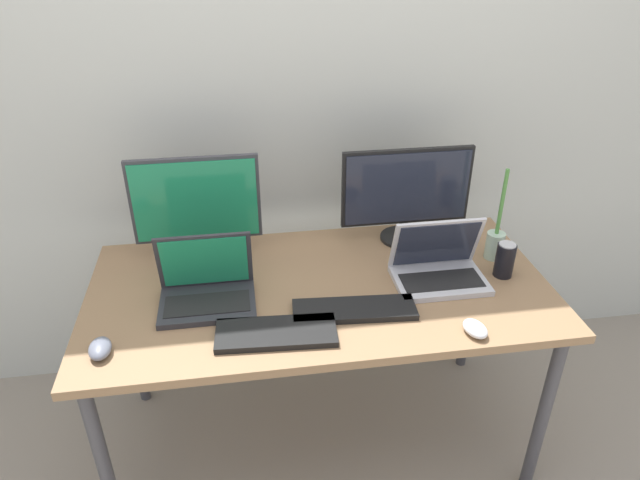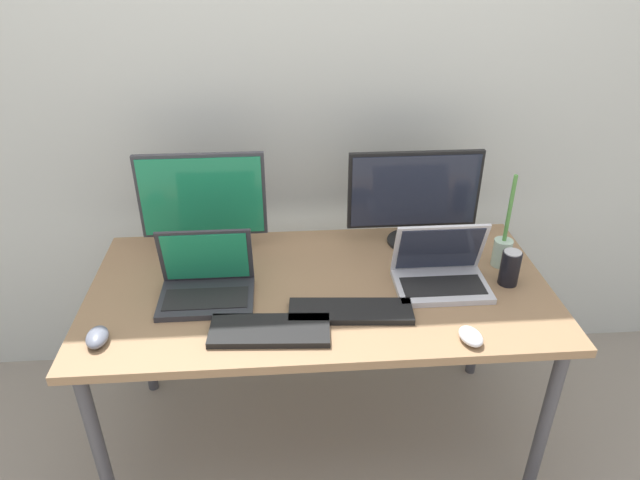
% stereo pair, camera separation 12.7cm
% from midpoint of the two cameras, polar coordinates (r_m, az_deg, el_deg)
% --- Properties ---
extents(ground_plane, '(16.00, 16.00, 0.00)m').
position_cam_midpoint_polar(ground_plane, '(2.45, -1.57, -19.07)').
color(ground_plane, gray).
extents(wall_back, '(7.00, 0.08, 2.60)m').
position_cam_midpoint_polar(wall_back, '(2.26, -4.03, 15.85)').
color(wall_back, silver).
rests_on(wall_back, ground).
extents(work_desk, '(1.57, 0.78, 0.74)m').
position_cam_midpoint_polar(work_desk, '(1.99, -1.84, -6.13)').
color(work_desk, '#424247').
rests_on(work_desk, ground).
extents(monitor_left, '(0.45, 0.20, 0.39)m').
position_cam_midpoint_polar(monitor_left, '(2.08, -13.98, 3.17)').
color(monitor_left, '#38383D').
rests_on(monitor_left, work_desk).
extents(monitor_center, '(0.49, 0.17, 0.37)m').
position_cam_midpoint_polar(monitor_center, '(2.15, 6.96, 4.73)').
color(monitor_center, black).
rests_on(monitor_center, work_desk).
extents(laptop_silver, '(0.31, 0.22, 0.23)m').
position_cam_midpoint_polar(laptop_silver, '(1.90, -13.17, -4.66)').
color(laptop_silver, '#2D2D33').
rests_on(laptop_silver, work_desk).
extents(laptop_secondary, '(0.31, 0.21, 0.22)m').
position_cam_midpoint_polar(laptop_secondary, '(1.99, 9.96, -2.64)').
color(laptop_secondary, silver).
rests_on(laptop_secondary, work_desk).
extents(keyboard_main, '(0.40, 0.15, 0.02)m').
position_cam_midpoint_polar(keyboard_main, '(1.82, 1.45, -7.02)').
color(keyboard_main, black).
rests_on(keyboard_main, work_desk).
extents(keyboard_aux, '(0.37, 0.17, 0.02)m').
position_cam_midpoint_polar(keyboard_aux, '(1.74, -6.51, -9.26)').
color(keyboard_aux, black).
rests_on(keyboard_aux, work_desk).
extents(mouse_by_keyboard, '(0.08, 0.11, 0.04)m').
position_cam_midpoint_polar(mouse_by_keyboard, '(1.78, 13.28, -8.67)').
color(mouse_by_keyboard, silver).
rests_on(mouse_by_keyboard, work_desk).
extents(mouse_by_laptop, '(0.07, 0.10, 0.04)m').
position_cam_midpoint_polar(mouse_by_laptop, '(1.80, -23.08, -10.00)').
color(mouse_by_laptop, slate).
rests_on(mouse_by_laptop, work_desk).
extents(soda_can_near_keyboard, '(0.07, 0.07, 0.13)m').
position_cam_midpoint_polar(soda_can_near_keyboard, '(2.06, 16.33, -1.96)').
color(soda_can_near_keyboard, black).
rests_on(soda_can_near_keyboard, work_desk).
extents(bamboo_vase, '(0.07, 0.07, 0.35)m').
position_cam_midpoint_polar(bamboo_vase, '(2.15, 15.52, -0.16)').
color(bamboo_vase, '#B2D1B7').
rests_on(bamboo_vase, work_desk).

